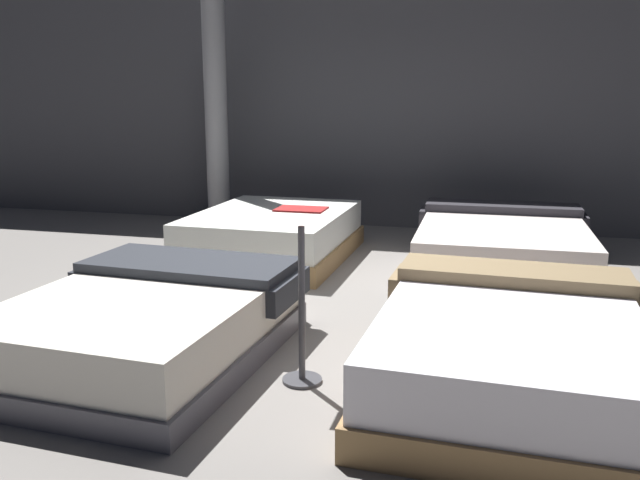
{
  "coord_description": "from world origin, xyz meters",
  "views": [
    {
      "loc": [
        1.03,
        -4.89,
        1.68
      ],
      "look_at": [
        -0.27,
        0.13,
        0.55
      ],
      "focal_mm": 36.91,
      "sensor_mm": 36.0,
      "label": 1
    }
  ],
  "objects_px": {
    "bed_3": "(502,246)",
    "bed_2": "(273,235)",
    "bed_0": "(149,323)",
    "support_pillar": "(215,91)",
    "price_sign": "(302,317)",
    "bed_1": "(508,352)"
  },
  "relations": [
    {
      "from": "bed_1",
      "to": "bed_2",
      "type": "height_order",
      "value": "bed_1"
    },
    {
      "from": "bed_3",
      "to": "bed_2",
      "type": "bearing_deg",
      "value": -177.83
    },
    {
      "from": "price_sign",
      "to": "support_pillar",
      "type": "bearing_deg",
      "value": 118.75
    },
    {
      "from": "bed_0",
      "to": "price_sign",
      "type": "relative_size",
      "value": 1.97
    },
    {
      "from": "bed_1",
      "to": "price_sign",
      "type": "xyz_separation_m",
      "value": [
        -1.19,
        -0.14,
        0.16
      ]
    },
    {
      "from": "bed_2",
      "to": "price_sign",
      "type": "bearing_deg",
      "value": -67.19
    },
    {
      "from": "bed_0",
      "to": "bed_1",
      "type": "distance_m",
      "value": 2.26
    },
    {
      "from": "bed_1",
      "to": "price_sign",
      "type": "height_order",
      "value": "price_sign"
    },
    {
      "from": "bed_3",
      "to": "price_sign",
      "type": "distance_m",
      "value": 3.25
    },
    {
      "from": "support_pillar",
      "to": "bed_3",
      "type": "bearing_deg",
      "value": -20.03
    },
    {
      "from": "bed_2",
      "to": "price_sign",
      "type": "relative_size",
      "value": 1.96
    },
    {
      "from": "bed_3",
      "to": "price_sign",
      "type": "bearing_deg",
      "value": -111.91
    },
    {
      "from": "bed_2",
      "to": "bed_0",
      "type": "bearing_deg",
      "value": -87.23
    },
    {
      "from": "support_pillar",
      "to": "bed_2",
      "type": "bearing_deg",
      "value": -49.22
    },
    {
      "from": "bed_0",
      "to": "support_pillar",
      "type": "distance_m",
      "value": 4.64
    },
    {
      "from": "bed_2",
      "to": "bed_1",
      "type": "bearing_deg",
      "value": -48.62
    },
    {
      "from": "bed_0",
      "to": "bed_3",
      "type": "height_order",
      "value": "bed_3"
    },
    {
      "from": "bed_0",
      "to": "bed_1",
      "type": "bearing_deg",
      "value": 3.77
    },
    {
      "from": "bed_2",
      "to": "bed_3",
      "type": "distance_m",
      "value": 2.34
    },
    {
      "from": "bed_1",
      "to": "bed_2",
      "type": "relative_size",
      "value": 0.98
    },
    {
      "from": "price_sign",
      "to": "support_pillar",
      "type": "distance_m",
      "value": 5.1
    },
    {
      "from": "bed_3",
      "to": "price_sign",
      "type": "xyz_separation_m",
      "value": [
        -1.18,
        -3.02,
        0.17
      ]
    }
  ]
}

